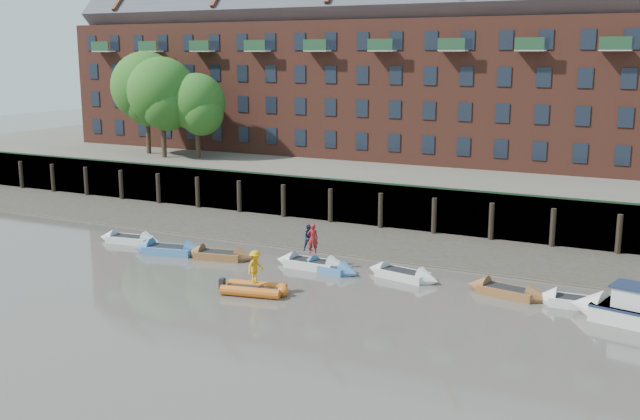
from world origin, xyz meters
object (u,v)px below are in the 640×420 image
Objects in this scene: rowboat_7 at (580,302)px; rib_tender at (257,289)px; person_rib_crew at (255,267)px; rowboat_3 at (312,264)px; rowboat_2 at (219,255)px; rowboat_5 at (403,274)px; rowboat_0 at (130,239)px; person_rower_b at (309,238)px; rowboat_1 at (169,250)px; person_rower_a at (313,239)px; rowboat_4 at (328,268)px; motor_launch at (623,309)px; rowboat_6 at (507,292)px.

rowboat_7 is 1.28× the size of rib_tender.
rowboat_3 is at bearing 3.11° from person_rib_crew.
rowboat_2 is 7.44m from rib_tender.
person_rib_crew reaches higher than rowboat_2.
rowboat_2 reaches higher than rowboat_5.
rowboat_0 is 1.29× the size of rib_tender.
person_rower_b is (-15.38, 0.39, 1.50)m from rowboat_7.
rowboat_1 is 1.10× the size of rowboat_5.
rowboat_7 is at bearing 8.17° from rib_tender.
person_rower_a is at bearing 2.00° from person_rib_crew.
rowboat_4 is (1.15, -0.19, -0.03)m from rowboat_3.
person_rib_crew is at bearing 25.57° from motor_launch.
rib_tender is (-15.42, -5.52, 0.03)m from rowboat_7.
person_rower_a is (-17.08, 1.31, 1.21)m from motor_launch.
rowboat_3 is at bearing -164.15° from rowboat_5.
person_rower_a is at bearing -4.45° from rowboat_2.
rowboat_1 is at bearing 176.30° from rowboat_2.
person_rib_crew is (13.20, -5.44, 1.22)m from rowboat_0.
rowboat_0 is at bearing -167.03° from rowboat_5.
rowboat_0 is 14.33m from person_rib_crew.
person_rower_a is at bearing 73.80° from rib_tender.
rowboat_0 is at bearing -31.47° from person_rower_a.
person_rower_b reaches higher than rowboat_6.
rowboat_5 is at bearing 172.86° from rowboat_7.
rowboat_7 is at bearing -19.28° from motor_launch.
rowboat_2 reaches higher than rowboat_4.
rowboat_4 is 0.71× the size of motor_launch.
motor_launch is at bearing -69.17° from person_rib_crew.
rowboat_5 is 0.78× the size of motor_launch.
rowboat_0 is 25.07m from rowboat_6.
rowboat_1 is 20.96m from rowboat_6.
rowboat_0 is 0.90× the size of rowboat_1.
rowboat_5 is (4.34, 0.63, 0.02)m from rowboat_4.
motor_launch is (17.54, 4.23, 0.34)m from rib_tender.
rowboat_5 is (14.96, 1.66, -0.02)m from rowboat_1.
person_rower_a is at bearing -175.05° from rowboat_4.
rowboat_4 is (14.77, -0.05, -0.02)m from rowboat_0.
rib_tender is at bearing -92.73° from rowboat_3.
person_rower_b is (0.04, 5.91, 1.47)m from rib_tender.
rowboat_4 is 10.30m from rowboat_6.
person_rib_crew is (-1.58, -5.39, 1.25)m from rowboat_4.
rowboat_0 is 0.98× the size of rowboat_2.
rowboat_4 is at bearing -160.48° from rowboat_5.
rowboat_5 is 5.97m from rowboat_6.
rowboat_5 reaches higher than rowboat_0.
person_rib_crew is at bearing -93.48° from rowboat_3.
person_rower_b is (-5.81, -0.15, 1.50)m from rowboat_5.
rowboat_6 reaches higher than rib_tender.
rowboat_1 is 9.76m from person_rower_a.
rowboat_7 is 16.48m from person_rib_crew.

